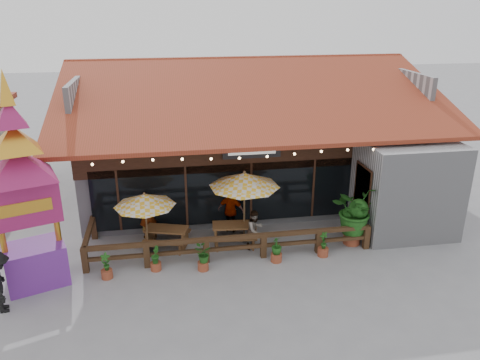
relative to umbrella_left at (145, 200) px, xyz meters
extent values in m
plane|color=gray|center=(4.48, -0.56, -2.00)|extent=(100.00, 100.00, 0.00)
cube|color=#A4A4A9|center=(4.48, 6.44, 0.00)|extent=(14.00, 10.00, 4.00)
cube|color=#3B2013|center=(2.98, 1.36, 1.20)|extent=(11.00, 0.16, 1.60)
cube|color=black|center=(2.98, 1.34, -0.50)|extent=(10.00, 0.12, 2.40)
cube|color=#FFC872|center=(2.98, 1.54, -0.50)|extent=(9.80, 0.05, 2.20)
cube|color=#A4A4A9|center=(9.73, 0.09, -0.20)|extent=(3.50, 2.70, 3.60)
cube|color=#AE261B|center=(7.92, -0.06, 0.00)|extent=(0.06, 1.20, 1.50)
cube|color=#3B2013|center=(7.91, -0.06, 0.00)|extent=(0.04, 1.34, 1.64)
cube|color=maroon|center=(4.48, 2.94, 2.90)|extent=(15.50, 7.05, 2.37)
cube|color=maroon|center=(4.48, 9.94, 2.90)|extent=(15.50, 7.05, 2.37)
cube|color=maroon|center=(4.48, 6.44, 4.02)|extent=(15.50, 0.30, 0.12)
cube|color=#A4A4A9|center=(-2.52, 6.44, 2.70)|extent=(0.20, 9.00, 1.80)
cube|color=#A4A4A9|center=(11.48, 6.44, 2.70)|extent=(0.20, 9.00, 1.80)
cube|color=black|center=(3.98, 1.24, 1.20)|extent=(2.20, 0.10, 0.55)
cube|color=silver|center=(3.98, 1.18, 1.20)|extent=(1.80, 0.02, 0.25)
cube|color=#3B2013|center=(-1.02, 1.30, -0.50)|extent=(0.08, 0.08, 2.40)
cube|color=#3B2013|center=(1.48, 1.30, -0.50)|extent=(0.08, 0.08, 2.40)
cube|color=#3B2013|center=(3.98, 1.30, -0.50)|extent=(0.08, 0.08, 2.40)
cube|color=#3B2013|center=(6.48, 1.30, -0.50)|extent=(0.08, 0.08, 2.40)
sphere|color=#EFBF83|center=(-1.52, -0.48, 1.55)|extent=(0.09, 0.09, 0.09)
sphere|color=#EFBF83|center=(-0.57, -0.48, 1.59)|extent=(0.09, 0.09, 0.09)
sphere|color=#EFBF83|center=(0.38, -0.48, 1.60)|extent=(0.09, 0.09, 0.09)
sphere|color=#EFBF83|center=(1.33, -0.48, 1.58)|extent=(0.09, 0.09, 0.09)
sphere|color=#EFBF83|center=(2.28, -0.48, 1.53)|extent=(0.09, 0.09, 0.09)
sphere|color=#EFBF83|center=(3.23, -0.48, 1.51)|extent=(0.09, 0.09, 0.09)
sphere|color=#EFBF83|center=(4.18, -0.48, 1.52)|extent=(0.09, 0.09, 0.09)
sphere|color=#EFBF83|center=(5.13, -0.48, 1.56)|extent=(0.09, 0.09, 0.09)
sphere|color=#EFBF83|center=(6.08, -0.48, 1.59)|extent=(0.09, 0.09, 0.09)
sphere|color=#EFBF83|center=(7.03, -0.48, 1.60)|extent=(0.09, 0.09, 0.09)
sphere|color=#EFBF83|center=(7.98, -0.48, 1.58)|extent=(0.09, 0.09, 0.09)
cube|color=#402817|center=(-2.02, -1.06, -1.55)|extent=(0.20, 0.20, 0.90)
cube|color=#402817|center=(-0.02, -1.06, -1.55)|extent=(0.20, 0.20, 0.90)
cube|color=#402817|center=(1.98, -1.06, -1.55)|extent=(0.20, 0.20, 0.90)
cube|color=#402817|center=(3.98, -1.06, -1.55)|extent=(0.20, 0.20, 0.90)
cube|color=#402817|center=(5.98, -1.06, -1.55)|extent=(0.20, 0.20, 0.90)
cube|color=#402817|center=(7.78, -1.06, -1.55)|extent=(0.20, 0.20, 0.90)
cube|color=#402817|center=(2.88, -1.06, -1.15)|extent=(9.80, 0.16, 0.14)
cube|color=#402817|center=(2.88, -1.06, -1.55)|extent=(9.80, 0.12, 0.12)
cube|color=#402817|center=(-2.02, 0.19, -1.15)|extent=(0.16, 2.50, 0.14)
cube|color=#402817|center=(-2.02, 1.34, -1.55)|extent=(0.20, 0.20, 0.90)
cylinder|color=brown|center=(0.00, 0.00, -0.92)|extent=(0.06, 0.06, 2.15)
cone|color=yellow|center=(0.00, 0.00, 0.01)|extent=(2.21, 2.21, 0.42)
sphere|color=brown|center=(0.00, 0.00, 0.25)|extent=(0.09, 0.09, 0.09)
cylinder|color=black|center=(0.00, 0.00, -1.97)|extent=(0.41, 0.41, 0.06)
cylinder|color=brown|center=(3.54, 0.31, -0.70)|extent=(0.07, 0.07, 2.59)
cone|color=yellow|center=(3.54, 0.31, 0.42)|extent=(3.19, 3.19, 0.51)
sphere|color=brown|center=(3.54, 0.31, 0.70)|extent=(0.11, 0.11, 0.11)
cylinder|color=black|center=(3.54, 0.31, -1.96)|extent=(0.49, 0.49, 0.07)
cube|color=brown|center=(0.68, 0.28, -1.29)|extent=(1.66, 1.13, 0.06)
cube|color=brown|center=(0.04, 0.47, -1.64)|extent=(0.27, 0.66, 0.70)
cube|color=brown|center=(1.31, 0.08, -1.64)|extent=(0.27, 0.66, 0.70)
cube|color=brown|center=(0.52, -0.22, -1.58)|extent=(1.53, 0.70, 0.05)
cube|color=brown|center=(0.83, 0.78, -1.58)|extent=(1.53, 0.70, 0.05)
cube|color=brown|center=(3.13, 0.12, -1.26)|extent=(1.65, 0.89, 0.06)
cube|color=brown|center=(2.44, 0.18, -1.63)|extent=(0.14, 0.70, 0.73)
cube|color=brown|center=(3.82, 0.05, -1.63)|extent=(0.14, 0.70, 0.73)
cube|color=brown|center=(3.08, -0.42, -1.56)|extent=(1.60, 0.42, 0.05)
cube|color=brown|center=(3.18, 0.66, -1.56)|extent=(1.60, 0.42, 0.05)
cube|color=#662589|center=(-3.42, -1.46, -1.33)|extent=(2.12, 1.85, 1.33)
cube|color=#931B54|center=(-3.42, -1.46, 0.67)|extent=(1.97, 0.94, 1.33)
cube|color=orange|center=(-3.42, -1.61, 0.67)|extent=(1.47, 0.56, 0.39)
cylinder|color=orange|center=(-4.20, -1.46, 0.45)|extent=(0.18, 0.18, 2.22)
cylinder|color=orange|center=(-2.64, -1.46, 0.45)|extent=(0.18, 0.18, 2.22)
pyramid|color=#931B54|center=(-3.42, -1.46, 2.44)|extent=(3.41, 3.41, 0.89)
pyramid|color=orange|center=(-3.42, -1.46, 3.17)|extent=(2.41, 2.41, 0.78)
pyramid|color=#931B54|center=(-3.42, -1.46, 3.89)|extent=(1.56, 1.56, 0.78)
pyramid|color=orange|center=(-3.42, -1.46, 4.72)|extent=(0.71, 0.71, 1.00)
cylinder|color=brown|center=(7.42, -0.62, -1.77)|extent=(0.62, 0.62, 0.45)
imported|color=#205F1B|center=(7.42, -0.62, -0.61)|extent=(2.20, 2.21, 1.86)
sphere|color=#205F1B|center=(7.58, -0.73, -0.96)|extent=(0.62, 0.62, 0.62)
sphere|color=#205F1B|center=(7.30, -0.48, -0.76)|extent=(0.54, 0.54, 0.54)
imported|color=#3B2013|center=(0.00, 1.12, -1.10)|extent=(0.75, 0.60, 1.79)
imported|color=#3B2013|center=(3.82, -0.36, -1.26)|extent=(0.90, 0.86, 1.46)
imported|color=#3B2013|center=(3.17, 1.09, -1.11)|extent=(1.12, 0.84, 1.77)
imported|color=black|center=(-4.05, -2.79, -1.06)|extent=(1.02, 1.36, 1.87)
cylinder|color=brown|center=(-1.29, -1.54, -1.85)|extent=(0.37, 0.37, 0.29)
imported|color=#205F1B|center=(-1.29, -1.54, -1.40)|extent=(0.32, 0.22, 0.60)
cylinder|color=brown|center=(0.27, -1.32, -1.85)|extent=(0.36, 0.36, 0.29)
imported|color=#205F1B|center=(0.27, -1.32, -1.41)|extent=(0.29, 0.35, 0.59)
cylinder|color=brown|center=(1.82, -1.57, -1.85)|extent=(0.36, 0.36, 0.29)
imported|color=#205F1B|center=(1.82, -1.57, -1.40)|extent=(0.62, 0.56, 0.60)
cylinder|color=brown|center=(4.36, -1.44, -1.84)|extent=(0.38, 0.38, 0.31)
imported|color=#205F1B|center=(4.36, -1.44, -1.37)|extent=(0.50, 0.50, 0.63)
cylinder|color=brown|center=(6.07, -1.33, -1.84)|extent=(0.38, 0.38, 0.30)
imported|color=#205F1B|center=(6.07, -1.33, -1.38)|extent=(0.28, 0.37, 0.63)
camera|label=1|loc=(0.80, -15.14, 6.36)|focal=35.00mm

